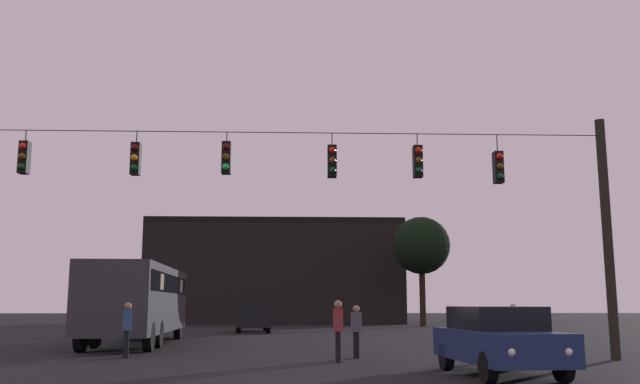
% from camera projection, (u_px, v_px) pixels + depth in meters
% --- Properties ---
extents(ground_plane, '(168.00, 168.00, 0.00)m').
position_uv_depth(ground_plane, '(280.00, 338.00, 31.73)').
color(ground_plane, black).
rests_on(ground_plane, ground).
extents(overhead_signal_span, '(19.93, 0.44, 7.06)m').
position_uv_depth(overhead_signal_span, '(273.00, 208.00, 19.48)').
color(overhead_signal_span, black).
rests_on(overhead_signal_span, ground).
extents(city_bus, '(3.06, 11.11, 3.00)m').
position_uv_depth(city_bus, '(139.00, 296.00, 26.69)').
color(city_bus, '#2D2D33').
rests_on(city_bus, ground).
extents(car_near_right, '(2.11, 4.44, 1.52)m').
position_uv_depth(car_near_right, '(498.00, 339.00, 15.10)').
color(car_near_right, navy).
rests_on(car_near_right, ground).
extents(car_far_left, '(2.22, 4.47, 1.52)m').
position_uv_depth(car_far_left, '(253.00, 318.00, 37.69)').
color(car_far_left, black).
rests_on(car_far_left, ground).
extents(pedestrian_crossing_left, '(0.35, 0.42, 1.62)m').
position_uv_depth(pedestrian_crossing_left, '(127.00, 327.00, 19.99)').
color(pedestrian_crossing_left, black).
rests_on(pedestrian_crossing_left, ground).
extents(pedestrian_crossing_center, '(0.25, 0.37, 1.68)m').
position_uv_depth(pedestrian_crossing_center, '(338.00, 327.00, 18.51)').
color(pedestrian_crossing_center, black).
rests_on(pedestrian_crossing_center, ground).
extents(pedestrian_crossing_right, '(0.30, 0.40, 1.54)m').
position_uv_depth(pedestrian_crossing_right, '(356.00, 329.00, 19.87)').
color(pedestrian_crossing_right, black).
rests_on(pedestrian_crossing_right, ground).
extents(pedestrian_near_bus, '(0.24, 0.36, 1.57)m').
position_uv_depth(pedestrian_near_bus, '(514.00, 328.00, 19.93)').
color(pedestrian_near_bus, black).
rests_on(pedestrian_near_bus, ground).
extents(corner_building, '(20.51, 9.97, 8.32)m').
position_uv_depth(corner_building, '(276.00, 273.00, 56.97)').
color(corner_building, black).
rests_on(corner_building, ground).
extents(tree_left_silhouette, '(4.15, 4.15, 7.83)m').
position_uv_depth(tree_left_silhouette, '(421.00, 246.00, 48.77)').
color(tree_left_silhouette, black).
rests_on(tree_left_silhouette, ground).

